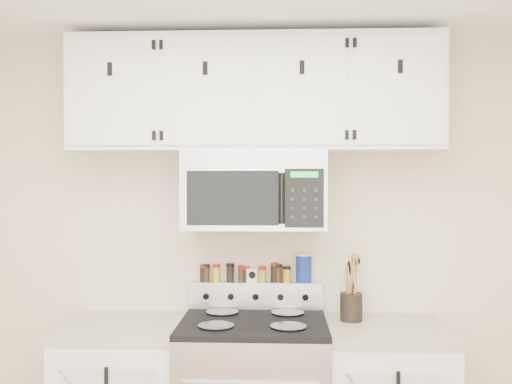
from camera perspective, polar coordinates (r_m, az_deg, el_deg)
back_wall at (r=3.31m, az=0.02°, el=-6.32°), size 3.50×0.01×2.50m
microwave at (r=3.09m, az=-0.12°, el=0.22°), size 0.76×0.44×0.42m
upper_cabinets at (r=3.15m, az=-0.11°, el=9.72°), size 2.00×0.35×0.62m
utensil_crock at (r=3.18m, az=9.51°, el=-11.04°), size 0.12×0.12×0.35m
kitchen_timer at (r=3.29m, az=-0.35°, el=-8.31°), size 0.08×0.07×0.08m
salt_canister at (r=3.28m, az=4.80°, el=-7.57°), size 0.09×0.09×0.16m
spice_jar_0 at (r=3.32m, az=-5.28°, el=-8.07°), size 0.04×0.04×0.10m
spice_jar_1 at (r=3.31m, az=-5.00°, el=-8.05°), size 0.04×0.04×0.10m
spice_jar_2 at (r=3.31m, az=-3.98°, el=-8.08°), size 0.04×0.04×0.10m
spice_jar_3 at (r=3.30m, az=-2.60°, el=-8.04°), size 0.05×0.05×0.11m
spice_jar_4 at (r=3.30m, az=-1.47°, el=-8.16°), size 0.04×0.04×0.09m
spice_jar_5 at (r=3.29m, az=-1.01°, el=-8.22°), size 0.04×0.04×0.09m
spice_jar_6 at (r=3.29m, az=0.64°, el=-8.21°), size 0.04×0.04×0.09m
spice_jar_7 at (r=3.29m, az=1.85°, el=-8.03°), size 0.04×0.04×0.11m
spice_jar_8 at (r=3.29m, az=2.24°, el=-8.10°), size 0.05×0.05×0.10m
spice_jar_9 at (r=3.29m, az=3.11°, el=-8.20°), size 0.04×0.04×0.09m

